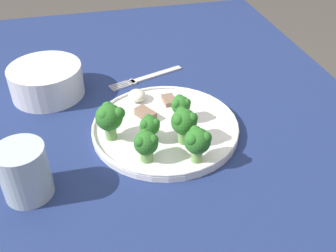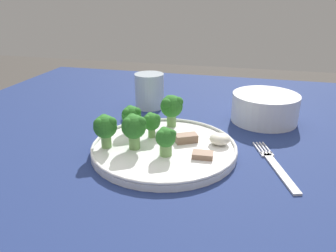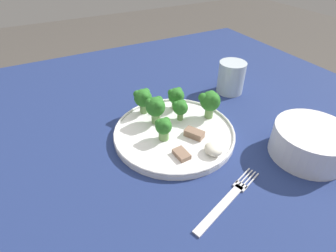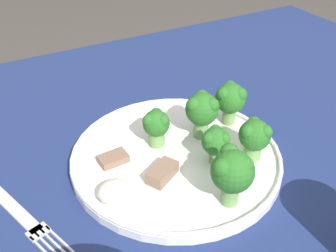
% 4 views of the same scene
% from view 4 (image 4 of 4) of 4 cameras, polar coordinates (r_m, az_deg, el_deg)
% --- Properties ---
extents(dinner_plate, '(0.29, 0.29, 0.02)m').
position_cam_4_polar(dinner_plate, '(0.54, 1.15, -4.44)').
color(dinner_plate, white).
rests_on(dinner_plate, table).
extents(fork, '(0.08, 0.19, 0.00)m').
position_cam_4_polar(fork, '(0.51, -20.93, -11.66)').
color(fork, silver).
rests_on(fork, table).
extents(broccoli_floret_near_rim_left, '(0.05, 0.05, 0.07)m').
position_cam_4_polar(broccoli_floret_near_rim_left, '(0.45, 8.99, -6.19)').
color(broccoli_floret_near_rim_left, '#709E56').
rests_on(broccoli_floret_near_rim_left, dinner_plate).
extents(broccoli_floret_center_left, '(0.04, 0.04, 0.05)m').
position_cam_4_polar(broccoli_floret_center_left, '(0.51, 6.94, -2.20)').
color(broccoli_floret_center_left, '#709E56').
rests_on(broccoli_floret_center_left, dinner_plate).
extents(broccoli_floret_back_left, '(0.05, 0.05, 0.07)m').
position_cam_4_polar(broccoli_floret_back_left, '(0.59, 9.06, 3.99)').
color(broccoli_floret_back_left, '#709E56').
rests_on(broccoli_floret_back_left, dinner_plate).
extents(broccoli_floret_front_left, '(0.04, 0.04, 0.06)m').
position_cam_4_polar(broccoli_floret_front_left, '(0.52, 12.46, -1.38)').
color(broccoli_floret_front_left, '#709E56').
rests_on(broccoli_floret_front_left, dinner_plate).
extents(broccoli_floret_center_back, '(0.05, 0.05, 0.07)m').
position_cam_4_polar(broccoli_floret_center_back, '(0.55, 4.96, 2.41)').
color(broccoli_floret_center_back, '#709E56').
rests_on(broccoli_floret_center_back, dinner_plate).
extents(broccoli_floret_mid_cluster, '(0.04, 0.04, 0.05)m').
position_cam_4_polar(broccoli_floret_mid_cluster, '(0.54, -1.73, 0.20)').
color(broccoli_floret_mid_cluster, '#709E56').
rests_on(broccoli_floret_mid_cluster, dinner_plate).
extents(meat_slice_front_slice, '(0.05, 0.04, 0.02)m').
position_cam_4_polar(meat_slice_front_slice, '(0.50, -0.83, -6.78)').
color(meat_slice_front_slice, '#846651').
rests_on(meat_slice_front_slice, dinner_plate).
extents(meat_slice_middle_slice, '(0.04, 0.03, 0.01)m').
position_cam_4_polar(meat_slice_middle_slice, '(0.53, -7.96, -4.72)').
color(meat_slice_middle_slice, '#846651').
rests_on(meat_slice_middle_slice, dinner_plate).
extents(sauce_dollop, '(0.04, 0.04, 0.02)m').
position_cam_4_polar(sauce_dollop, '(0.47, -7.76, -9.37)').
color(sauce_dollop, silver).
rests_on(sauce_dollop, dinner_plate).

